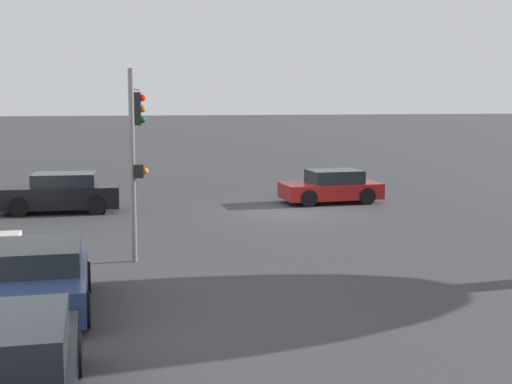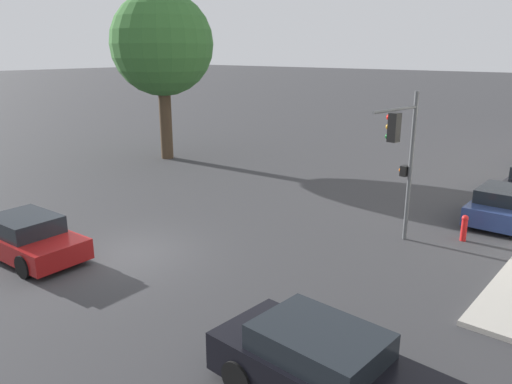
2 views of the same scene
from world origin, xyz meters
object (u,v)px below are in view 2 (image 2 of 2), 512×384
(parked_car_0, at_px, (504,205))
(fire_hydrant, at_px, (464,227))
(crossing_car_1, at_px, (325,369))
(street_tree, at_px, (162,45))
(traffic_signal, at_px, (402,148))
(crossing_car_0, at_px, (28,238))

(parked_car_0, height_order, fire_hydrant, parked_car_0)
(crossing_car_1, relative_size, parked_car_0, 1.12)
(street_tree, relative_size, fire_hydrant, 10.39)
(street_tree, distance_m, fire_hydrant, 19.42)
(parked_car_0, distance_m, fire_hydrant, 2.99)
(traffic_signal, distance_m, crossing_car_1, 9.03)
(street_tree, bearing_deg, fire_hydrant, -7.68)
(traffic_signal, xyz_separation_m, fire_hydrant, (1.72, 1.72, -2.79))
(fire_hydrant, bearing_deg, street_tree, 172.32)
(street_tree, xyz_separation_m, traffic_signal, (16.55, -4.18, -3.30))
(street_tree, bearing_deg, traffic_signal, -14.17)
(traffic_signal, height_order, parked_car_0, traffic_signal)
(crossing_car_1, bearing_deg, parked_car_0, 93.60)
(street_tree, distance_m, crossing_car_1, 23.49)
(fire_hydrant, bearing_deg, crossing_car_0, -134.50)
(parked_car_0, bearing_deg, traffic_signal, 153.87)
(crossing_car_1, bearing_deg, street_tree, 149.26)
(crossing_car_0, bearing_deg, parked_car_0, 48.86)
(crossing_car_1, xyz_separation_m, parked_car_0, (-0.24, 12.97, -0.06))
(traffic_signal, distance_m, parked_car_0, 5.79)
(crossing_car_0, distance_m, crossing_car_1, 10.76)
(parked_car_0, bearing_deg, street_tree, 90.84)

